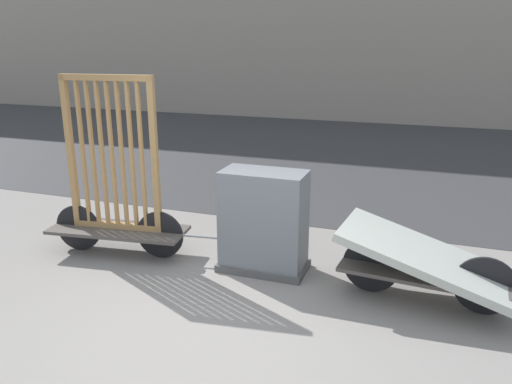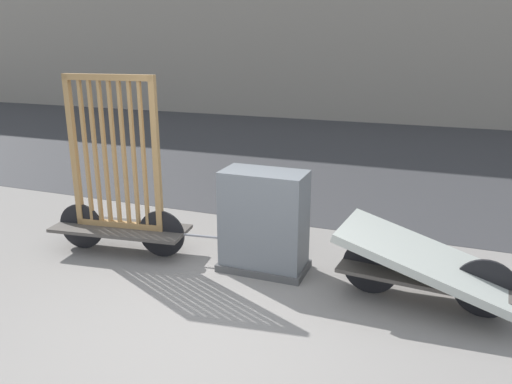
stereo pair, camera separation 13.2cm
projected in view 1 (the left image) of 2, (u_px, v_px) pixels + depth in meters
The scene contains 5 objects.
ground_plane at pixel (206, 338), 4.40m from camera, with size 60.00×60.00×0.00m, color gray.
road_strip at pixel (351, 154), 11.53m from camera, with size 56.00×9.80×0.01m.
bike_cart_with_bedframe at pixel (116, 197), 5.96m from camera, with size 2.39×0.79×2.16m.
bike_cart_with_mattress at pixel (427, 263), 4.90m from camera, with size 2.42×1.02×0.75m.
utility_cabinet at pixel (264, 225), 5.59m from camera, with size 0.99×0.55×1.16m.
Camera 1 is at (1.70, -3.46, 2.51)m, focal length 35.00 mm.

